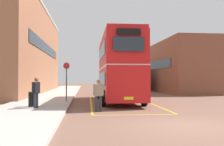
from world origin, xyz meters
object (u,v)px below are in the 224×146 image
object	(u,v)px
single_deck_bus	(132,79)
pedestrian_waiting_near	(36,91)
pedestrian_boarding	(99,93)
double_decker_bus	(118,68)
bus_stop_sign	(66,78)
litter_bin	(33,99)

from	to	relation	value
single_deck_bus	pedestrian_waiting_near	bearing A→B (deg)	-112.69
single_deck_bus	pedestrian_boarding	world-z (taller)	single_deck_bus
pedestrian_waiting_near	pedestrian_boarding	bearing A→B (deg)	-13.23
double_decker_bus	bus_stop_sign	size ratio (longest dim) A/B	3.73
bus_stop_sign	pedestrian_boarding	bearing A→B (deg)	-65.91
pedestrian_boarding	pedestrian_waiting_near	xyz separation A→B (m)	(-3.31, 0.78, 0.11)
single_deck_bus	bus_stop_sign	size ratio (longest dim) A/B	3.50
pedestrian_waiting_near	litter_bin	size ratio (longest dim) A/B	1.90
pedestrian_boarding	pedestrian_waiting_near	distance (m)	3.40
double_decker_bus	litter_bin	bearing A→B (deg)	-142.84
single_deck_bus	pedestrian_waiting_near	size ratio (longest dim) A/B	5.74
litter_bin	bus_stop_sign	world-z (taller)	bus_stop_sign
double_decker_bus	pedestrian_boarding	world-z (taller)	double_decker_bus
pedestrian_boarding	bus_stop_sign	xyz separation A→B (m)	(-1.96, 4.38, 0.79)
pedestrian_boarding	single_deck_bus	bearing A→B (deg)	75.51
pedestrian_boarding	double_decker_bus	bearing A→B (deg)	72.43
double_decker_bus	pedestrian_waiting_near	size ratio (longest dim) A/B	6.13
double_decker_bus	single_deck_bus	bearing A→B (deg)	76.51
double_decker_bus	pedestrian_boarding	size ratio (longest dim) A/B	5.99
litter_bin	bus_stop_sign	size ratio (longest dim) A/B	0.32
pedestrian_waiting_near	litter_bin	world-z (taller)	pedestrian_waiting_near
double_decker_bus	bus_stop_sign	bearing A→B (deg)	-163.44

